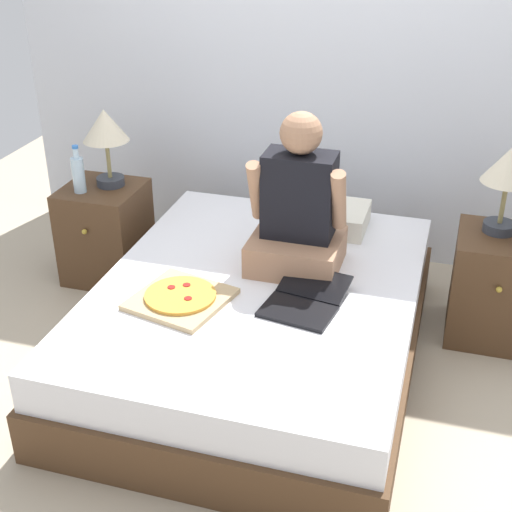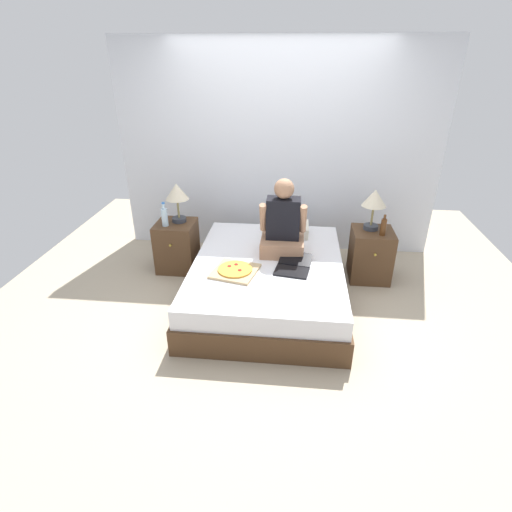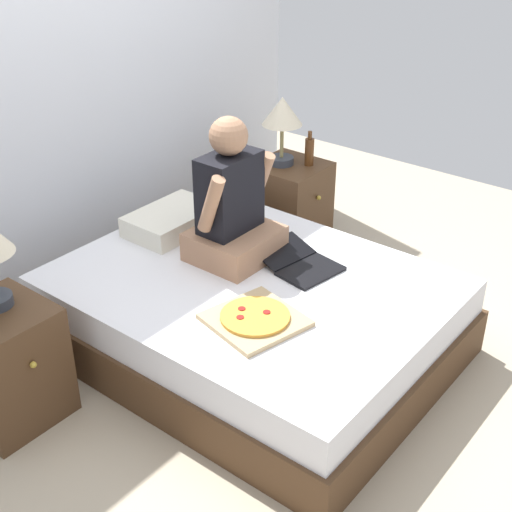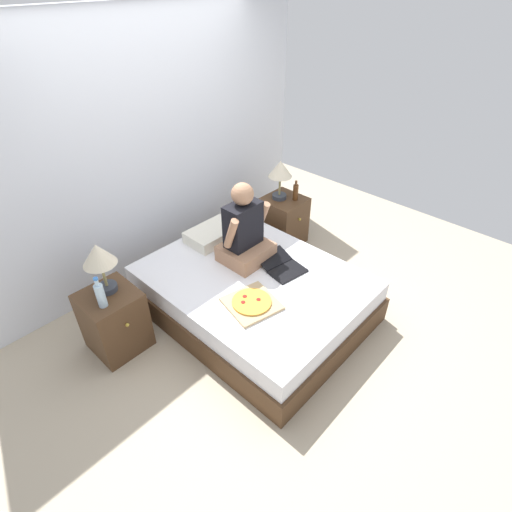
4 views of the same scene
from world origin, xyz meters
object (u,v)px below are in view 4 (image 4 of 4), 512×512
Objects in this scene: bed at (254,293)px; water_bottle at (100,295)px; lamp_on_right_nightstand at (280,171)px; beer_bottle at (296,192)px; lamp_on_left_nightstand at (99,258)px; nightstand_left at (114,321)px; laptop at (283,267)px; pizza_box at (252,303)px; person_seated at (244,233)px; nightstand_right at (283,221)px.

water_bottle is at bearing 158.15° from bed.
lamp_on_right_nightstand is 0.29m from beer_bottle.
bed is 1.42m from lamp_on_left_nightstand.
water_bottle is (-1.19, 0.48, 0.47)m from bed.
laptop is (1.36, -0.70, 0.17)m from nightstand_left.
nightstand_left is at bearing 177.51° from beer_bottle.
lamp_on_right_nightstand reaches higher than pizza_box.
nightstand_left is 1.28× the size of lamp_on_right_nightstand.
person_seated is at bearing -14.94° from nightstand_left.
lamp_on_left_nightstand reaches higher than pizza_box.
lamp_on_right_nightstand is at bearing 21.86° from person_seated.
lamp_on_right_nightstand reaches higher than nightstand_left.
bed is 1.37m from water_bottle.
water_bottle is (-0.12, -0.14, -0.22)m from lamp_on_left_nightstand.
beer_bottle is at bearing -54.99° from nightstand_right.
bed is at bearing -27.05° from nightstand_left.
lamp_on_left_nightstand is 0.94× the size of pizza_box.
beer_bottle is (0.10, -0.15, -0.23)m from lamp_on_right_nightstand.
laptop is at bearing -147.06° from beer_bottle.
lamp_on_left_nightstand is 2.27m from nightstand_right.
nightstand_left is at bearing 152.95° from bed.
laptop is (-0.83, -0.75, -0.44)m from lamp_on_right_nightstand.
lamp_on_right_nightstand reaches higher than water_bottle.
bed is 4.40× the size of lamp_on_right_nightstand.
laptop is at bearing -27.24° from nightstand_left.
person_seated is 1.70× the size of laptop.
water_bottle is at bearing 140.65° from pizza_box.
beer_bottle is at bearing -56.31° from lamp_on_right_nightstand.
water_bottle is 0.48× the size of nightstand_right.
water_bottle is 0.61× the size of lamp_on_right_nightstand.
nightstand_left is at bearing 180.00° from nightstand_right.
person_seated is 0.71m from pizza_box.
lamp_on_right_nightstand is (1.08, 0.62, 0.69)m from bed.
person_seated is (0.13, 0.24, 0.51)m from bed.
water_bottle is 0.57× the size of pizza_box.
person_seated is (1.32, -0.24, 0.04)m from water_bottle.
lamp_on_left_nightstand reaches higher than nightstand_left.
laptop is at bearing -137.80° from lamp_on_right_nightstand.
person_seated is (-0.98, -0.33, 0.44)m from nightstand_right.
lamp_on_right_nightstand is at bearing 0.00° from lamp_on_left_nightstand.
pizza_box is (-0.30, -0.26, 0.24)m from bed.
beer_bottle is at bearing 21.60° from bed.
nightstand_left is at bearing 165.06° from person_seated.
nightstand_right is 0.74× the size of person_seated.
nightstand_left is 1.28× the size of lamp_on_left_nightstand.
laptop is (-0.86, -0.70, 0.17)m from nightstand_right.
laptop is at bearing -29.60° from lamp_on_left_nightstand.
lamp_on_left_nightstand is 1.96× the size of beer_bottle.
lamp_on_left_nightstand is 0.78× the size of nightstand_right.
pizza_box is at bearing -153.86° from beer_bottle.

